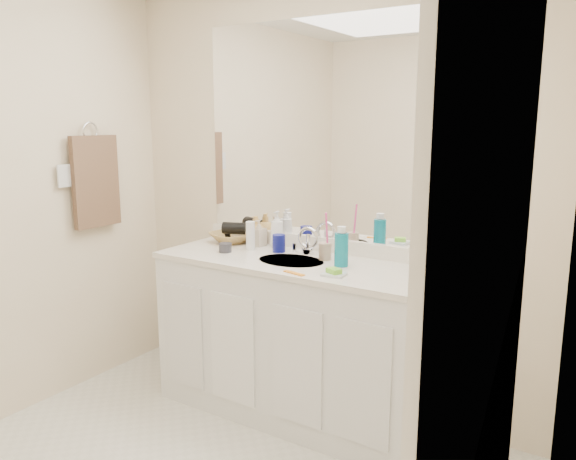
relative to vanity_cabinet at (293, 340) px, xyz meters
The scene contains 26 objects.
wall_back 0.82m from the vanity_cabinet, 90.00° to the left, with size 2.60×0.02×2.40m, color #F3E0BE.
wall_right 1.83m from the vanity_cabinet, 38.25° to the right, with size 0.02×2.60×2.40m, color #F3E0BE.
vanity_cabinet is the anchor object (origin of this frame).
countertop 0.44m from the vanity_cabinet, ahead, with size 1.52×0.57×0.03m, color silver.
backsplash 0.56m from the vanity_cabinet, 90.00° to the left, with size 1.52×0.03×0.08m, color white.
sink_basin 0.44m from the vanity_cabinet, 90.00° to the right, with size 0.37×0.37×0.02m, color beige.
faucet 0.53m from the vanity_cabinet, 90.00° to the left, with size 0.02×0.02×0.11m, color silver.
mirror 1.17m from the vanity_cabinet, 90.00° to the left, with size 1.48×0.01×1.20m, color white.
blue_mug 0.54m from the vanity_cabinet, 145.85° to the left, with size 0.07×0.07×0.10m, color navy.
tan_cup 0.53m from the vanity_cabinet, 33.05° to the left, with size 0.07×0.07×0.09m, color tan.
toothbrush 0.63m from the vanity_cabinet, 31.31° to the left, with size 0.01×0.01×0.22m, color #FF439C.
mouthwash_bottle 0.61m from the vanity_cabinet, ahead, with size 0.07×0.07×0.17m, color #0C7A94.
soap_dish 0.59m from the vanity_cabinet, 26.13° to the right, with size 0.11×0.09×0.01m, color silver.
green_soap 0.61m from the vanity_cabinet, 26.13° to the right, with size 0.07×0.05×0.02m, color #7BD634.
orange_comb 0.54m from the vanity_cabinet, 57.01° to the right, with size 0.13×0.03×0.01m, color orange.
dark_jar 0.64m from the vanity_cabinet, behind, with size 0.07×0.07×0.05m, color #323238.
extra_white_bottle 0.63m from the vanity_cabinet, 168.56° to the left, with size 0.05×0.05×0.16m, color white.
soap_bottle_white 0.65m from the vanity_cabinet, 138.77° to the left, with size 0.08×0.08×0.21m, color white.
soap_bottle_cream 0.66m from the vanity_cabinet, 152.69° to the left, with size 0.07×0.07×0.16m, color beige.
soap_bottle_yellow 0.70m from the vanity_cabinet, 151.64° to the left, with size 0.13×0.13×0.17m, color tan.
wicker_basket 0.75m from the vanity_cabinet, 162.81° to the left, with size 0.26×0.26×0.06m, color olive.
hair_dryer 0.77m from the vanity_cabinet, 162.19° to the left, with size 0.07×0.07×0.15m, color black.
towel_ring 1.71m from the vanity_cabinet, 168.86° to the right, with size 0.11×0.11×0.01m, color silver.
hand_towel 1.52m from the vanity_cabinet, 168.69° to the right, with size 0.04×0.32×0.55m, color #3F2D21.
switch_plate 1.61m from the vanity_cabinet, 160.52° to the right, with size 0.01×0.09×0.13m, color silver.
door 1.94m from the vanity_cabinet, 45.81° to the right, with size 0.02×0.82×2.00m, color white.
Camera 1 is at (1.54, -1.45, 1.61)m, focal length 35.00 mm.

